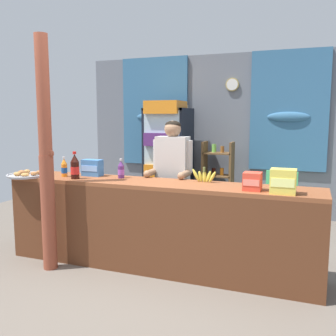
{
  "coord_description": "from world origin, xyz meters",
  "views": [
    {
      "loc": [
        1.43,
        -3.13,
        1.59
      ],
      "look_at": [
        -0.03,
        0.72,
        1.03
      ],
      "focal_mm": 40.39,
      "sensor_mm": 36.0,
      "label": 1
    }
  ],
  "objects_px": {
    "snack_box_biscuit": "(92,168)",
    "pastry_tray": "(27,175)",
    "soda_bottle_cola": "(75,167)",
    "stall_counter": "(153,218)",
    "timber_post": "(46,160)",
    "shopkeeper": "(172,171)",
    "soda_bottle_orange_soda": "(64,168)",
    "snack_box_crackers": "(252,181)",
    "snack_box_instant_noodle": "(283,181)",
    "plastic_lawn_chair": "(283,196)",
    "bottle_shelf_rack": "(218,178)",
    "soda_bottle_grape_soda": "(121,170)",
    "drink_fridge": "(168,153)",
    "banana_bunch": "(204,176)"
  },
  "relations": [
    {
      "from": "snack_box_instant_noodle",
      "to": "pastry_tray",
      "type": "height_order",
      "value": "snack_box_instant_noodle"
    },
    {
      "from": "soda_bottle_cola",
      "to": "pastry_tray",
      "type": "xyz_separation_m",
      "value": [
        -0.6,
        -0.06,
        -0.11
      ]
    },
    {
      "from": "timber_post",
      "to": "snack_box_biscuit",
      "type": "height_order",
      "value": "timber_post"
    },
    {
      "from": "timber_post",
      "to": "pastry_tray",
      "type": "distance_m",
      "value": 0.56
    },
    {
      "from": "snack_box_biscuit",
      "to": "snack_box_crackers",
      "type": "relative_size",
      "value": 1.36
    },
    {
      "from": "soda_bottle_orange_soda",
      "to": "snack_box_crackers",
      "type": "xyz_separation_m",
      "value": [
        2.09,
        -0.06,
        -0.01
      ]
    },
    {
      "from": "bottle_shelf_rack",
      "to": "banana_bunch",
      "type": "xyz_separation_m",
      "value": [
        0.35,
        -2.1,
        0.36
      ]
    },
    {
      "from": "snack_box_instant_noodle",
      "to": "banana_bunch",
      "type": "relative_size",
      "value": 0.81
    },
    {
      "from": "snack_box_biscuit",
      "to": "banana_bunch",
      "type": "bearing_deg",
      "value": 2.35
    },
    {
      "from": "banana_bunch",
      "to": "plastic_lawn_chair",
      "type": "bearing_deg",
      "value": 67.5
    },
    {
      "from": "shopkeeper",
      "to": "snack_box_instant_noodle",
      "type": "distance_m",
      "value": 1.43
    },
    {
      "from": "stall_counter",
      "to": "timber_post",
      "type": "height_order",
      "value": "timber_post"
    },
    {
      "from": "bottle_shelf_rack",
      "to": "plastic_lawn_chair",
      "type": "distance_m",
      "value": 1.13
    },
    {
      "from": "stall_counter",
      "to": "soda_bottle_cola",
      "type": "relative_size",
      "value": 11.11
    },
    {
      "from": "bottle_shelf_rack",
      "to": "snack_box_biscuit",
      "type": "height_order",
      "value": "bottle_shelf_rack"
    },
    {
      "from": "drink_fridge",
      "to": "pastry_tray",
      "type": "height_order",
      "value": "drink_fridge"
    },
    {
      "from": "soda_bottle_grape_soda",
      "to": "snack_box_instant_noodle",
      "type": "relative_size",
      "value": 0.98
    },
    {
      "from": "stall_counter",
      "to": "timber_post",
      "type": "xyz_separation_m",
      "value": [
        -1.04,
        -0.31,
        0.58
      ]
    },
    {
      "from": "snack_box_instant_noodle",
      "to": "pastry_tray",
      "type": "xyz_separation_m",
      "value": [
        -2.76,
        -0.02,
        -0.09
      ]
    },
    {
      "from": "soda_bottle_grape_soda",
      "to": "snack_box_biscuit",
      "type": "bearing_deg",
      "value": 176.48
    },
    {
      "from": "timber_post",
      "to": "plastic_lawn_chair",
      "type": "xyz_separation_m",
      "value": [
        2.18,
        2.24,
        -0.65
      ]
    },
    {
      "from": "shopkeeper",
      "to": "banana_bunch",
      "type": "bearing_deg",
      "value": -35.03
    },
    {
      "from": "bottle_shelf_rack",
      "to": "pastry_tray",
      "type": "distance_m",
      "value": 2.96
    },
    {
      "from": "shopkeeper",
      "to": "soda_bottle_orange_soda",
      "type": "relative_size",
      "value": 6.78
    },
    {
      "from": "snack_box_biscuit",
      "to": "pastry_tray",
      "type": "xyz_separation_m",
      "value": [
        -0.66,
        -0.31,
        -0.07
      ]
    },
    {
      "from": "snack_box_instant_noodle",
      "to": "pastry_tray",
      "type": "distance_m",
      "value": 2.77
    },
    {
      "from": "snack_box_instant_noodle",
      "to": "snack_box_crackers",
      "type": "xyz_separation_m",
      "value": [
        -0.27,
        0.06,
        -0.03
      ]
    },
    {
      "from": "timber_post",
      "to": "snack_box_biscuit",
      "type": "xyz_separation_m",
      "value": [
        0.2,
        0.54,
        -0.14
      ]
    },
    {
      "from": "shopkeeper",
      "to": "pastry_tray",
      "type": "distance_m",
      "value": 1.65
    },
    {
      "from": "stall_counter",
      "to": "pastry_tray",
      "type": "height_order",
      "value": "pastry_tray"
    },
    {
      "from": "bottle_shelf_rack",
      "to": "snack_box_biscuit",
      "type": "relative_size",
      "value": 5.34
    },
    {
      "from": "shopkeeper",
      "to": "soda_bottle_cola",
      "type": "bearing_deg",
      "value": -144.97
    },
    {
      "from": "banana_bunch",
      "to": "shopkeeper",
      "type": "bearing_deg",
      "value": 144.97
    },
    {
      "from": "stall_counter",
      "to": "drink_fridge",
      "type": "relative_size",
      "value": 1.81
    },
    {
      "from": "pastry_tray",
      "to": "soda_bottle_cola",
      "type": "bearing_deg",
      "value": 5.93
    },
    {
      "from": "plastic_lawn_chair",
      "to": "snack_box_crackers",
      "type": "xyz_separation_m",
      "value": [
        -0.15,
        -1.92,
        0.51
      ]
    },
    {
      "from": "pastry_tray",
      "to": "stall_counter",
      "type": "bearing_deg",
      "value": 2.91
    },
    {
      "from": "snack_box_crackers",
      "to": "shopkeeper",
      "type": "bearing_deg",
      "value": 149.05
    },
    {
      "from": "shopkeeper",
      "to": "plastic_lawn_chair",
      "type": "bearing_deg",
      "value": 49.0
    },
    {
      "from": "soda_bottle_orange_soda",
      "to": "shopkeeper",
      "type": "bearing_deg",
      "value": 26.14
    },
    {
      "from": "drink_fridge",
      "to": "soda_bottle_cola",
      "type": "relative_size",
      "value": 6.15
    },
    {
      "from": "soda_bottle_cola",
      "to": "snack_box_biscuit",
      "type": "height_order",
      "value": "soda_bottle_cola"
    },
    {
      "from": "drink_fridge",
      "to": "snack_box_instant_noodle",
      "type": "bearing_deg",
      "value": -49.52
    },
    {
      "from": "plastic_lawn_chair",
      "to": "snack_box_instant_noodle",
      "type": "distance_m",
      "value": 2.06
    },
    {
      "from": "soda_bottle_cola",
      "to": "snack_box_crackers",
      "type": "height_order",
      "value": "soda_bottle_cola"
    },
    {
      "from": "plastic_lawn_chair",
      "to": "soda_bottle_orange_soda",
      "type": "distance_m",
      "value": 2.96
    },
    {
      "from": "plastic_lawn_chair",
      "to": "soda_bottle_cola",
      "type": "bearing_deg",
      "value": -136.36
    },
    {
      "from": "stall_counter",
      "to": "banana_bunch",
      "type": "distance_m",
      "value": 0.68
    },
    {
      "from": "soda_bottle_cola",
      "to": "snack_box_instant_noodle",
      "type": "bearing_deg",
      "value": -1.0
    },
    {
      "from": "stall_counter",
      "to": "banana_bunch",
      "type": "bearing_deg",
      "value": 32.12
    }
  ]
}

